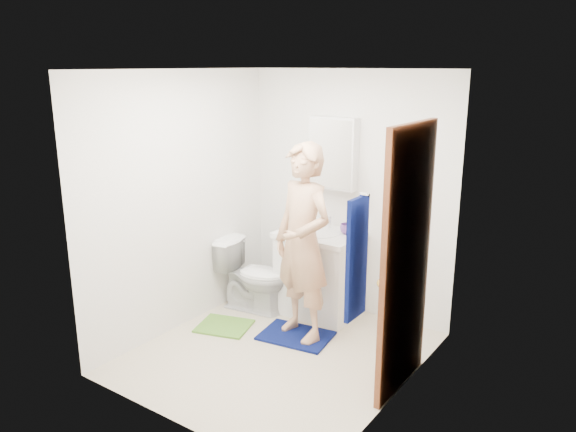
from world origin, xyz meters
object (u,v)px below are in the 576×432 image
object	(u,v)px
man	(303,243)
soap_dispenser	(295,220)
toothbrush_cup	(347,229)
toilet	(253,275)
vanity_cabinet	(319,276)
towel	(357,259)
medicine_cabinet	(333,153)

from	to	relation	value
man	soap_dispenser	bearing A→B (deg)	147.44
soap_dispenser	toothbrush_cup	distance (m)	0.52
toilet	man	distance (m)	0.96
vanity_cabinet	soap_dispenser	size ratio (longest dim) A/B	4.05
soap_dispenser	toilet	bearing A→B (deg)	-145.27
man	toothbrush_cup	bearing A→B (deg)	99.26
towel	vanity_cabinet	bearing A→B (deg)	128.47
man	vanity_cabinet	bearing A→B (deg)	122.30
vanity_cabinet	man	world-z (taller)	man
soap_dispenser	vanity_cabinet	bearing A→B (deg)	14.54
medicine_cabinet	man	world-z (taller)	medicine_cabinet
medicine_cabinet	towel	size ratio (longest dim) A/B	0.87
soap_dispenser	toothbrush_cup	world-z (taller)	soap_dispenser
soap_dispenser	man	bearing A→B (deg)	-49.15
medicine_cabinet	toilet	bearing A→B (deg)	-138.52
toothbrush_cup	man	distance (m)	0.65
medicine_cabinet	towel	distance (m)	2.11
towel	soap_dispenser	size ratio (longest dim) A/B	4.05
soap_dispenser	toothbrush_cup	xyz separation A→B (m)	(0.49, 0.17, -0.05)
toilet	soap_dispenser	distance (m)	0.72
medicine_cabinet	towel	xyz separation A→B (m)	(1.18, -1.71, -0.35)
medicine_cabinet	soap_dispenser	world-z (taller)	medicine_cabinet
man	towel	bearing A→B (deg)	-26.11
medicine_cabinet	toilet	xyz separation A→B (m)	(-0.60, -0.53, -1.23)
towel	man	bearing A→B (deg)	137.30
towel	toothbrush_cup	bearing A→B (deg)	120.74
medicine_cabinet	toothbrush_cup	distance (m)	0.75
toilet	soap_dispenser	bearing A→B (deg)	-63.50
toilet	toothbrush_cup	size ratio (longest dim) A/B	5.79
towel	soap_dispenser	world-z (taller)	towel
medicine_cabinet	towel	bearing A→B (deg)	-55.39
medicine_cabinet	soap_dispenser	distance (m)	0.76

